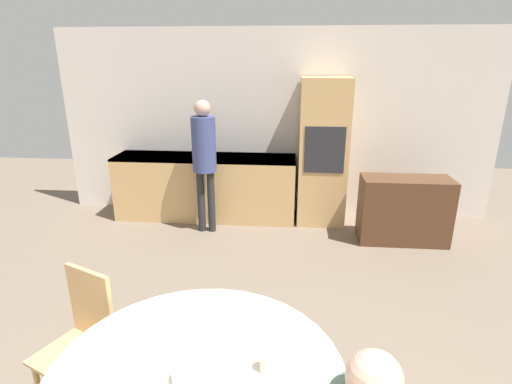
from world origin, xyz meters
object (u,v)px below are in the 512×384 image
(chair_far_left, at_px, (83,333))
(bowl_near, at_px, (190,376))
(cup, at_px, (266,362))
(oven_unit, at_px, (323,153))
(person_standing, at_px, (204,152))
(sideboard, at_px, (404,210))

(chair_far_left, bearing_deg, bowl_near, -8.81)
(cup, bearing_deg, bowl_near, -165.44)
(oven_unit, bearing_deg, cup, -97.92)
(chair_far_left, bearing_deg, cup, 3.34)
(person_standing, relative_size, bowl_near, 9.89)
(sideboard, height_order, person_standing, person_standing)
(oven_unit, relative_size, chair_far_left, 2.11)
(chair_far_left, bearing_deg, sideboard, 68.89)
(cup, height_order, bowl_near, cup)
(sideboard, bearing_deg, bowl_near, -119.82)
(oven_unit, distance_m, person_standing, 1.60)
(sideboard, xyz_separation_m, bowl_near, (-1.87, -3.26, 0.35))
(chair_far_left, height_order, person_standing, person_standing)
(bowl_near, bearing_deg, sideboard, 60.18)
(oven_unit, relative_size, sideboard, 1.84)
(sideboard, bearing_deg, person_standing, 177.92)
(person_standing, height_order, bowl_near, person_standing)
(oven_unit, relative_size, person_standing, 1.14)
(sideboard, distance_m, bowl_near, 3.77)
(person_standing, height_order, cup, person_standing)
(cup, bearing_deg, oven_unit, 82.08)
(sideboard, height_order, cup, cup)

